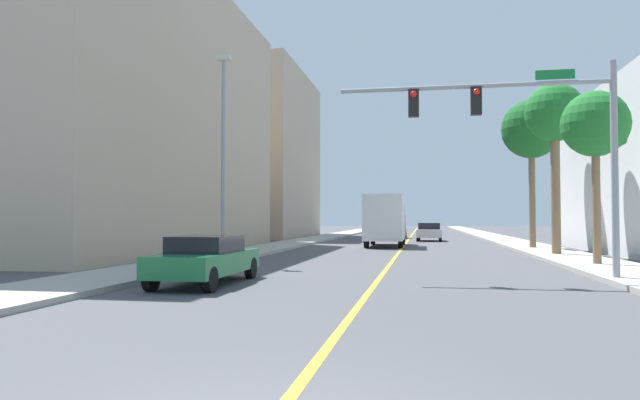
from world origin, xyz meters
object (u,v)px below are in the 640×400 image
(traffic_signal_mast, at_px, (528,125))
(delivery_truck, at_px, (385,220))
(palm_mid, at_px, (555,116))
(car_gray, at_px, (396,230))
(street_lamp, at_px, (223,146))
(car_silver, at_px, (429,232))
(palm_near, at_px, (595,126))
(palm_far, at_px, (531,130))
(car_green, at_px, (206,259))

(traffic_signal_mast, height_order, delivery_truck, traffic_signal_mast)
(palm_mid, height_order, car_gray, palm_mid)
(street_lamp, distance_m, car_gray, 31.90)
(car_silver, distance_m, delivery_truck, 10.42)
(palm_near, relative_size, palm_far, 0.75)
(car_green, distance_m, car_silver, 33.11)
(palm_far, xyz_separation_m, car_gray, (-8.79, 18.65, -6.23))
(street_lamp, bearing_deg, car_silver, 71.04)
(traffic_signal_mast, height_order, palm_far, palm_far)
(street_lamp, height_order, palm_far, palm_far)
(traffic_signal_mast, distance_m, car_gray, 36.75)
(car_silver, bearing_deg, car_green, -100.02)
(traffic_signal_mast, distance_m, palm_near, 6.21)
(traffic_signal_mast, height_order, street_lamp, street_lamp)
(car_green, xyz_separation_m, delivery_truck, (3.46, 22.54, 1.04))
(car_silver, bearing_deg, palm_far, -64.06)
(palm_near, xyz_separation_m, palm_far, (-0.11, 12.25, 1.71))
(palm_far, height_order, car_gray, palm_far)
(car_silver, bearing_deg, delivery_truck, -105.18)
(palm_mid, bearing_deg, street_lamp, -156.12)
(street_lamp, relative_size, delivery_truck, 1.18)
(car_silver, bearing_deg, palm_mid, -71.66)
(street_lamp, bearing_deg, traffic_signal_mast, -23.91)
(car_gray, bearing_deg, delivery_truck, -89.61)
(traffic_signal_mast, height_order, car_gray, traffic_signal_mast)
(palm_far, bearing_deg, street_lamp, -139.03)
(car_green, bearing_deg, delivery_truck, -99.05)
(palm_mid, bearing_deg, traffic_signal_mast, -105.65)
(car_gray, height_order, car_green, car_gray)
(street_lamp, relative_size, palm_mid, 1.04)
(car_green, relative_size, delivery_truck, 0.63)
(traffic_signal_mast, bearing_deg, street_lamp, 156.09)
(palm_mid, distance_m, delivery_truck, 13.26)
(palm_near, xyz_separation_m, car_silver, (-5.91, 24.76, -4.52))
(street_lamp, bearing_deg, car_green, -73.44)
(car_silver, bearing_deg, traffic_signal_mast, -83.95)
(palm_near, bearing_deg, palm_far, 90.50)
(car_green, xyz_separation_m, car_silver, (6.36, 32.49, 0.05))
(car_gray, bearing_deg, car_green, -94.91)
(palm_mid, xyz_separation_m, car_green, (-12.16, -13.85, -6.02))
(traffic_signal_mast, xyz_separation_m, palm_near, (3.29, 5.22, 0.71))
(palm_mid, distance_m, car_gray, 26.96)
(palm_near, xyz_separation_m, delivery_truck, (-8.81, 14.81, -3.53))
(car_gray, bearing_deg, car_silver, -63.98)
(palm_mid, relative_size, car_green, 1.80)
(street_lamp, distance_m, palm_near, 14.51)
(palm_mid, bearing_deg, palm_near, -88.93)
(palm_far, relative_size, car_silver, 2.01)
(car_silver, height_order, delivery_truck, delivery_truck)
(palm_near, height_order, car_silver, palm_near)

